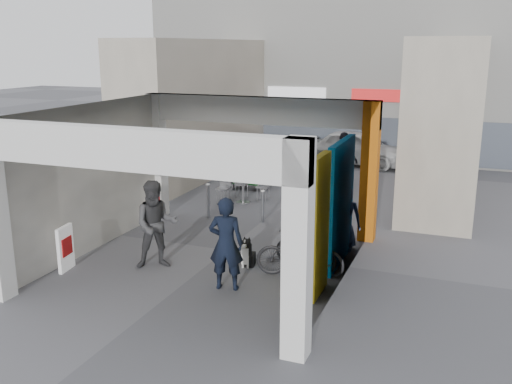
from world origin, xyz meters
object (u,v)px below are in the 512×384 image
at_px(border_collie, 247,254).
at_px(white_van, 358,148).
at_px(man_elderly, 344,216).
at_px(produce_stand, 251,180).
at_px(man_back_turned, 156,225).
at_px(bicycle_front, 309,251).
at_px(bicycle_rear, 296,253).
at_px(man_crates, 343,160).
at_px(man_with_dog, 226,244).
at_px(cafe_set, 243,190).

relative_size(border_collie, white_van, 0.17).
bearing_deg(man_elderly, border_collie, -141.76).
bearing_deg(produce_stand, man_back_turned, -92.14).
xyz_separation_m(produce_stand, bicycle_front, (3.90, -6.34, 0.13)).
height_order(bicycle_front, white_van, white_van).
height_order(man_back_turned, white_van, man_back_turned).
bearing_deg(bicycle_rear, man_crates, -8.77).
xyz_separation_m(man_back_turned, man_elderly, (3.58, 2.62, -0.16)).
xyz_separation_m(bicycle_front, white_van, (-1.32, 11.78, 0.25)).
xyz_separation_m(border_collie, man_back_turned, (-1.85, -0.75, 0.70)).
bearing_deg(man_elderly, bicycle_rear, -114.80).
distance_m(man_elderly, white_van, 10.31).
relative_size(man_back_turned, white_van, 0.47).
bearing_deg(bicycle_rear, white_van, -9.26).
distance_m(man_elderly, man_crates, 6.22).
height_order(man_with_dog, bicycle_front, man_with_dog).
distance_m(cafe_set, man_with_dog, 6.86).
distance_m(produce_stand, white_van, 6.03).
relative_size(produce_stand, man_crates, 0.65).
xyz_separation_m(border_collie, man_crates, (0.34, 7.93, 0.68)).
relative_size(cafe_set, produce_stand, 1.15).
xyz_separation_m(cafe_set, man_back_turned, (0.41, -5.92, 0.67)).
bearing_deg(bicycle_rear, man_elderly, -30.50).
xyz_separation_m(man_crates, white_van, (-0.32, 4.10, -0.25)).
bearing_deg(border_collie, white_van, 77.07).
xyz_separation_m(man_back_turned, white_van, (1.87, 12.79, -0.27)).
height_order(man_crates, bicycle_rear, man_crates).
bearing_deg(man_elderly, man_back_turned, -152.71).
distance_m(bicycle_front, bicycle_rear, 0.42).
height_order(man_elderly, white_van, man_elderly).
distance_m(cafe_set, man_elderly, 5.20).
relative_size(border_collie, bicycle_front, 0.40).
height_order(man_with_dog, man_elderly, man_with_dog).
bearing_deg(white_van, man_with_dog, -169.68).
distance_m(cafe_set, white_van, 7.24).
bearing_deg(cafe_set, produce_stand, 101.94).
xyz_separation_m(man_with_dog, man_back_turned, (-1.90, 0.50, 0.03)).
xyz_separation_m(man_with_dog, white_van, (-0.03, 13.29, -0.24)).
distance_m(cafe_set, produce_stand, 1.45).
distance_m(man_crates, white_van, 4.12).
bearing_deg(white_van, cafe_set, 171.87).
bearing_deg(man_with_dog, cafe_set, -82.64).
bearing_deg(white_van, bicycle_rear, -164.43).
relative_size(produce_stand, man_elderly, 0.76).
height_order(produce_stand, man_elderly, man_elderly).
bearing_deg(man_crates, bicycle_front, 119.84).
height_order(produce_stand, border_collie, produce_stand).
relative_size(border_collie, man_with_dog, 0.37).
bearing_deg(man_crates, cafe_set, 69.21).
xyz_separation_m(produce_stand, border_collie, (2.55, -6.59, -0.05)).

